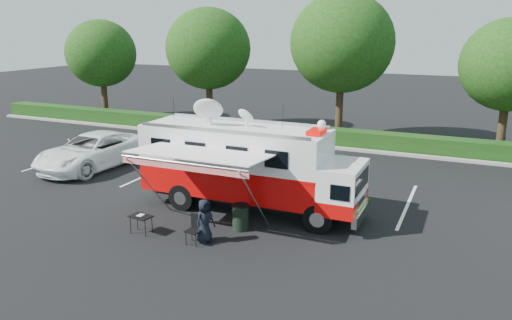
{
  "coord_description": "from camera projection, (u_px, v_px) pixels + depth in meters",
  "views": [
    {
      "loc": [
        7.56,
        -16.55,
        6.95
      ],
      "look_at": [
        0.0,
        0.5,
        1.9
      ],
      "focal_mm": 35.0,
      "sensor_mm": 36.0,
      "label": 1
    }
  ],
  "objects": [
    {
      "name": "command_truck",
      "position": [
        249.0,
        166.0,
        18.94
      ],
      "size": [
        8.65,
        2.38,
        4.16
      ],
      "color": "black",
      "rests_on": "ground_plane"
    },
    {
      "name": "awning",
      "position": [
        197.0,
        156.0,
        16.83
      ],
      "size": [
        4.72,
        2.45,
        2.86
      ],
      "color": "white",
      "rests_on": "ground_plane"
    },
    {
      "name": "trash_bin",
      "position": [
        241.0,
        217.0,
        17.44
      ],
      "size": [
        0.61,
        0.61,
        0.91
      ],
      "color": "black",
      "rests_on": "ground_plane"
    },
    {
      "name": "ground_plane",
      "position": [
        251.0,
        210.0,
        19.38
      ],
      "size": [
        120.0,
        120.0,
        0.0
      ],
      "primitive_type": "plane",
      "color": "black",
      "rests_on": "ground"
    },
    {
      "name": "stall_lines",
      "position": [
        268.0,
        186.0,
        22.22
      ],
      "size": [
        24.12,
        5.5,
        0.01
      ],
      "color": "silver",
      "rests_on": "ground_plane"
    },
    {
      "name": "back_border",
      "position": [
        360.0,
        60.0,
        29.01
      ],
      "size": [
        60.0,
        6.14,
        8.87
      ],
      "color": "#9E998E",
      "rests_on": "ground_plane"
    },
    {
      "name": "folding_table",
      "position": [
        141.0,
        217.0,
        17.1
      ],
      "size": [
        0.82,
        0.64,
        0.64
      ],
      "color": "black",
      "rests_on": "ground_plane"
    },
    {
      "name": "person",
      "position": [
        205.0,
        242.0,
        16.54
      ],
      "size": [
        0.7,
        0.85,
        1.49
      ],
      "primitive_type": "imported",
      "rotation": [
        0.0,
        0.0,
        1.21
      ],
      "color": "black",
      "rests_on": "ground_plane"
    },
    {
      "name": "folding_chair",
      "position": [
        195.0,
        226.0,
        16.35
      ],
      "size": [
        0.51,
        0.54,
        0.97
      ],
      "color": "black",
      "rests_on": "ground_plane"
    },
    {
      "name": "white_suv",
      "position": [
        94.0,
        167.0,
        25.21
      ],
      "size": [
        3.3,
        6.37,
        1.72
      ],
      "primitive_type": "imported",
      "rotation": [
        0.0,
        0.0,
        -0.07
      ],
      "color": "white",
      "rests_on": "ground_plane"
    }
  ]
}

